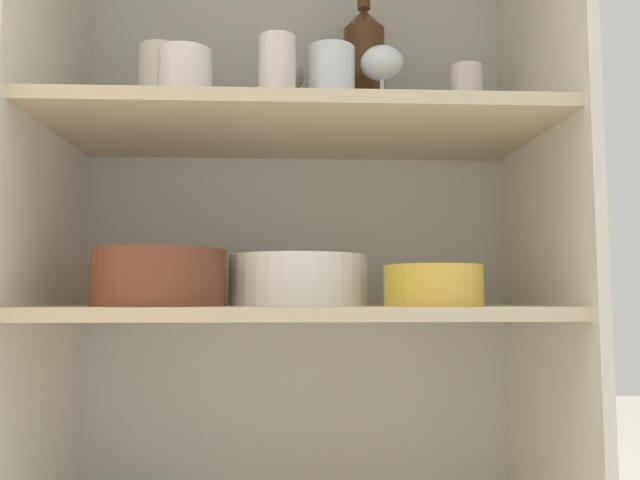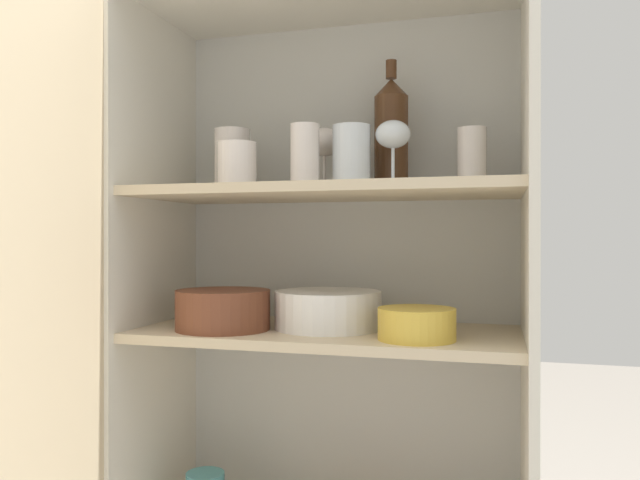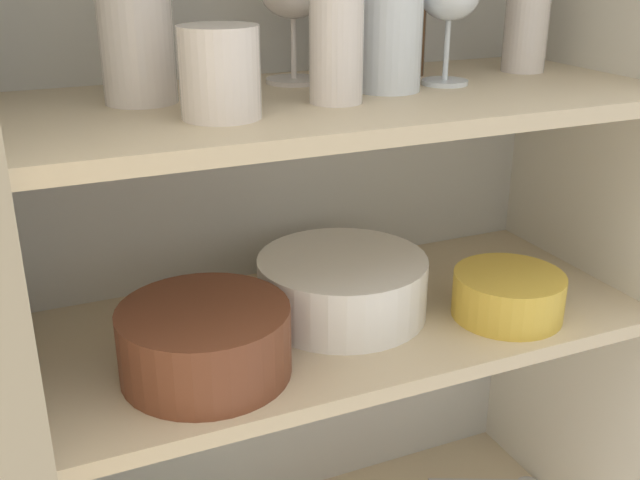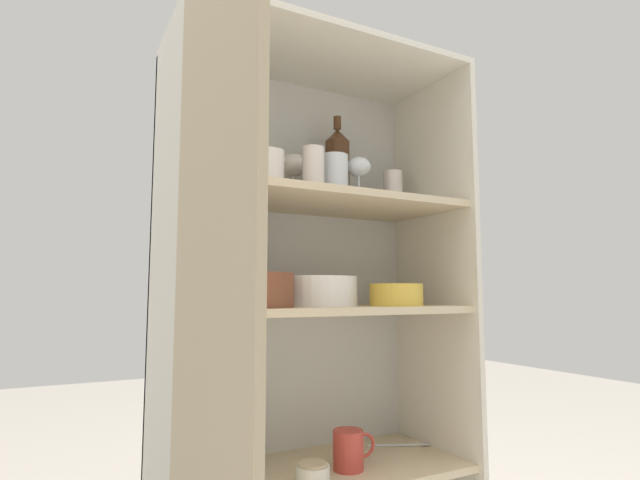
# 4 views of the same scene
# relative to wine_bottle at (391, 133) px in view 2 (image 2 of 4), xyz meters

# --- Properties ---
(cupboard_back_panel) EXTENTS (0.83, 0.02, 1.47)m
(cupboard_back_panel) POSITION_rel_wine_bottle_xyz_m (-0.12, 0.09, -0.46)
(cupboard_back_panel) COLOR silver
(cupboard_back_panel) RESTS_ON ground_plane
(cupboard_side_left) EXTENTS (0.02, 0.39, 1.47)m
(cupboard_side_left) POSITION_rel_wine_bottle_xyz_m (-0.53, -0.10, -0.46)
(cupboard_side_left) COLOR silver
(cupboard_side_left) RESTS_ON ground_plane
(cupboard_side_right) EXTENTS (0.02, 0.39, 1.47)m
(cupboard_side_right) POSITION_rel_wine_bottle_xyz_m (0.29, -0.10, -0.46)
(cupboard_side_right) COLOR silver
(cupboard_side_right) RESTS_ON ground_plane
(shelf_board_middle) EXTENTS (0.80, 0.36, 0.02)m
(shelf_board_middle) POSITION_rel_wine_bottle_xyz_m (-0.12, -0.10, -0.44)
(shelf_board_middle) COLOR beige
(shelf_board_upper) EXTENTS (0.80, 0.36, 0.02)m
(shelf_board_upper) POSITION_rel_wine_bottle_xyz_m (-0.12, -0.10, -0.14)
(shelf_board_upper) COLOR beige
(cupboard_door) EXTENTS (0.03, 0.42, 1.47)m
(cupboard_door) POSITION_rel_wine_bottle_xyz_m (-0.53, -0.50, -0.46)
(cupboard_door) COLOR tan
(cupboard_door) RESTS_ON ground_plane
(tumbler_glass_0) EXTENTS (0.06, 0.06, 0.12)m
(tumbler_glass_0) POSITION_rel_wine_bottle_xyz_m (0.18, -0.05, -0.07)
(tumbler_glass_0) COLOR silver
(tumbler_glass_0) RESTS_ON shelf_board_upper
(tumbler_glass_1) EXTENTS (0.08, 0.08, 0.14)m
(tumbler_glass_1) POSITION_rel_wine_bottle_xyz_m (-0.36, -0.05, -0.05)
(tumbler_glass_1) COLOR silver
(tumbler_glass_1) RESTS_ON shelf_board_upper
(tumbler_glass_2) EXTENTS (0.08, 0.08, 0.09)m
(tumbler_glass_2) POSITION_rel_wine_bottle_xyz_m (-0.30, -0.17, -0.08)
(tumbler_glass_2) COLOR silver
(tumbler_glass_2) RESTS_ON shelf_board_upper
(tumbler_glass_3) EXTENTS (0.06, 0.06, 0.13)m
(tumbler_glass_3) POSITION_rel_wine_bottle_xyz_m (-0.16, -0.14, -0.06)
(tumbler_glass_3) COLOR silver
(tumbler_glass_3) RESTS_ON shelf_board_upper
(tumbler_glass_4) EXTENTS (0.08, 0.08, 0.13)m
(tumbler_glass_4) POSITION_rel_wine_bottle_xyz_m (-0.07, -0.10, -0.06)
(tumbler_glass_4) COLOR white
(tumbler_glass_4) RESTS_ON shelf_board_upper
(wine_glass_0) EXTENTS (0.07, 0.07, 0.14)m
(wine_glass_0) POSITION_rel_wine_bottle_xyz_m (0.02, -0.09, -0.03)
(wine_glass_0) COLOR white
(wine_glass_0) RESTS_ON shelf_board_upper
(wine_glass_1) EXTENTS (0.08, 0.08, 0.15)m
(wine_glass_1) POSITION_rel_wine_bottle_xyz_m (-0.15, -0.00, -0.02)
(wine_glass_1) COLOR silver
(wine_glass_1) RESTS_ON shelf_board_upper
(wine_bottle) EXTENTS (0.08, 0.08, 0.29)m
(wine_bottle) POSITION_rel_wine_bottle_xyz_m (0.00, 0.00, 0.00)
(wine_bottle) COLOR #4C2D19
(wine_bottle) RESTS_ON shelf_board_upper
(plate_stack_white) EXTENTS (0.23, 0.23, 0.08)m
(plate_stack_white) POSITION_rel_wine_bottle_xyz_m (-0.12, -0.09, -0.39)
(plate_stack_white) COLOR white
(plate_stack_white) RESTS_ON shelf_board_middle
(mixing_bowl_large) EXTENTS (0.20, 0.20, 0.08)m
(mixing_bowl_large) POSITION_rel_wine_bottle_xyz_m (-0.33, -0.16, -0.38)
(mixing_bowl_large) COLOR brown
(mixing_bowl_large) RESTS_ON shelf_board_middle
(serving_bowl_small) EXTENTS (0.15, 0.15, 0.06)m
(serving_bowl_small) POSITION_rel_wine_bottle_xyz_m (0.08, -0.19, -0.39)
(serving_bowl_small) COLOR gold
(serving_bowl_small) RESTS_ON shelf_board_middle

